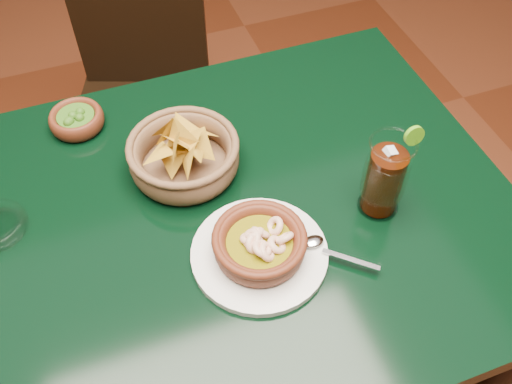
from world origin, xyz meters
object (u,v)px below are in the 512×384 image
object	(u,v)px
dining_chair	(143,96)
cola_drink	(385,177)
dining_table	(181,259)
chip_basket	(184,155)
shrimp_plate	(260,246)

from	to	relation	value
dining_chair	cola_drink	xyz separation A→B (m)	(0.29, -0.78, 0.37)
dining_table	cola_drink	bearing A→B (deg)	-12.58
dining_table	chip_basket	size ratio (longest dim) A/B	5.11
dining_chair	cola_drink	size ratio (longest dim) A/B	4.65
dining_chair	shrimp_plate	bearing A→B (deg)	-86.10
dining_chair	cola_drink	distance (m)	0.91
dining_chair	chip_basket	world-z (taller)	chip_basket
dining_chair	chip_basket	size ratio (longest dim) A/B	3.54
dining_table	shrimp_plate	bearing A→B (deg)	-41.80
shrimp_plate	chip_basket	world-z (taller)	chip_basket
dining_table	chip_basket	bearing A→B (deg)	66.47
dining_table	dining_chair	distance (m)	0.73
chip_basket	cola_drink	distance (m)	0.36
shrimp_plate	dining_table	bearing A→B (deg)	138.20
chip_basket	cola_drink	size ratio (longest dim) A/B	1.31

